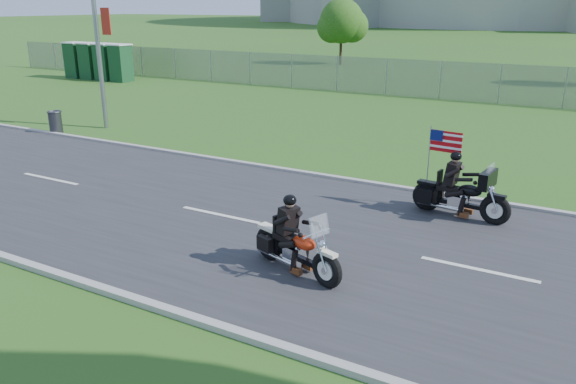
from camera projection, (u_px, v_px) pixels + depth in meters
The scene contains 13 objects.
ground at pixel (294, 232), 12.51m from camera, with size 420.00×420.00×0.00m, color #245019.
road at pixel (294, 231), 12.50m from camera, with size 120.00×8.00×0.04m, color #28282B.
curb_north at pixel (362, 182), 15.85m from camera, with size 120.00×0.18×0.12m, color #9E9B93.
curb_south at pixel (175, 313), 9.14m from camera, with size 120.00×0.18×0.12m, color #9E9B93.
fence at pixel (387, 77), 31.06m from camera, with size 60.00×0.03×2.00m, color gray.
porta_toilet_a at pixel (121, 64), 36.35m from camera, with size 1.10×1.10×2.30m, color #143F1F.
porta_toilet_b at pixel (105, 63), 37.00m from camera, with size 1.10×1.10×2.30m, color #143F1F.
porta_toilet_c at pixel (90, 62), 37.64m from camera, with size 1.10×1.10×2.30m, color #143F1F.
porta_toilet_d at pixel (76, 61), 38.29m from camera, with size 1.10×1.10×2.30m, color #143F1F.
tree_fence_mid at pixel (342, 23), 46.09m from camera, with size 3.96×3.69×5.30m.
motorcycle_lead at pixel (295, 249), 10.48m from camera, with size 2.20×1.02×1.53m.
motorcycle_follow at pixel (460, 196), 13.19m from camera, with size 2.38×0.84×1.98m.
trash_can at pixel (56, 123), 21.88m from camera, with size 0.50×0.50×0.86m, color #333237.
Camera 1 is at (5.51, -10.18, 4.83)m, focal length 35.00 mm.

